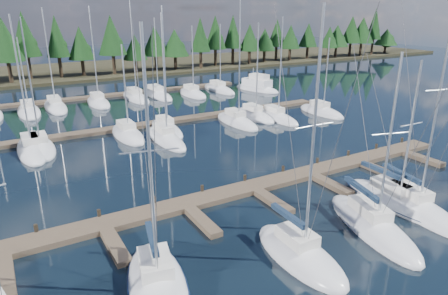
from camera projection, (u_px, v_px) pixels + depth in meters
ground at (189, 147)px, 42.38m from camera, size 260.00×260.00×0.00m
far_shore at (76, 71)px, 91.28m from camera, size 220.00×30.00×0.60m
main_dock at (256, 190)px, 31.99m from camera, size 44.00×6.13×0.90m
back_docks at (131, 108)px, 58.31m from camera, size 50.00×21.80×0.40m
front_sailboat_1 at (157, 284)px, 21.01m from camera, size 4.88×8.67×14.30m
front_sailboat_2 at (300, 254)px, 23.50m from camera, size 3.04×7.53×15.07m
front_sailboat_3 at (372, 226)px, 26.62m from camera, size 5.15×9.84×12.49m
front_sailboat_4 at (393, 201)px, 30.03m from camera, size 2.77×9.09×11.60m
front_sailboat_5 at (413, 206)px, 29.21m from camera, size 4.40×9.66×16.33m
back_sailboat_rows at (141, 114)px, 54.82m from camera, size 45.33×33.36×16.32m
motor_yacht_right at (257, 87)px, 71.69m from camera, size 5.58×10.07×4.79m
tree_line at (83, 42)px, 81.03m from camera, size 185.59×12.09×13.36m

